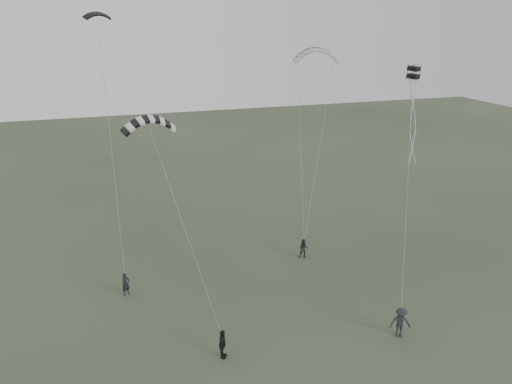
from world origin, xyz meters
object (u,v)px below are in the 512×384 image
object	(u,v)px
flyer_right	(304,249)
kite_striped	(149,119)
flyer_far	(400,322)
kite_dark_small	(97,14)
flyer_left	(126,284)
kite_box	(414,72)
kite_pale_large	(316,50)
flyer_center	(223,344)

from	to	relation	value
flyer_right	kite_striped	world-z (taller)	kite_striped
flyer_far	kite_dark_small	bearing A→B (deg)	152.23
flyer_far	kite_dark_small	size ratio (longest dim) A/B	1.06
flyer_left	kite_striped	xyz separation A→B (m)	(1.82, -3.43, 11.12)
kite_striped	kite_box	world-z (taller)	kite_box
kite_box	kite_pale_large	bearing A→B (deg)	61.13
flyer_center	kite_striped	xyz separation A→B (m)	(-2.49, 4.49, 11.06)
kite_box	flyer_left	bearing A→B (deg)	137.39
kite_dark_small	kite_striped	world-z (taller)	kite_dark_small
kite_box	kite_dark_small	bearing A→B (deg)	120.52
flyer_far	kite_box	distance (m)	14.32
flyer_center	flyer_far	bearing A→B (deg)	-70.05
flyer_right	kite_striped	bearing A→B (deg)	-133.33
kite_dark_small	kite_box	world-z (taller)	kite_dark_small
flyer_right	kite_dark_small	distance (m)	21.16
kite_dark_small	kite_pale_large	bearing A→B (deg)	-8.76
flyer_left	kite_box	xyz separation A→B (m)	(17.19, -3.64, 12.98)
flyer_right	flyer_far	size ratio (longest dim) A/B	0.82
flyer_left	flyer_far	size ratio (longest dim) A/B	0.84
flyer_right	flyer_far	distance (m)	10.58
kite_dark_small	kite_pale_large	distance (m)	17.32
kite_dark_small	kite_box	distance (m)	19.87
kite_striped	flyer_right	bearing A→B (deg)	15.88
flyer_left	flyer_right	xyz separation A→B (m)	(12.82, 1.34, -0.02)
flyer_right	flyer_center	xyz separation A→B (m)	(-8.50, -9.26, 0.08)
flyer_far	kite_striped	world-z (taller)	kite_striped
flyer_left	kite_box	bearing A→B (deg)	-36.93
flyer_left	flyer_right	distance (m)	12.89
kite_pale_large	kite_striped	world-z (taller)	kite_pale_large
kite_pale_large	kite_box	size ratio (longest dim) A/B	5.28
flyer_left	flyer_far	xyz separation A→B (m)	(14.10, -9.16, 0.14)
flyer_left	kite_striped	distance (m)	11.78
kite_pale_large	kite_striped	bearing A→B (deg)	-126.57
kite_dark_small	kite_striped	distance (m)	10.71
kite_dark_small	kite_box	bearing A→B (deg)	-48.86
flyer_right	kite_box	distance (m)	14.59
flyer_left	kite_box	distance (m)	21.84
flyer_far	flyer_right	bearing A→B (deg)	115.94
flyer_right	kite_pale_large	world-z (taller)	kite_pale_large
flyer_center	kite_pale_large	size ratio (longest dim) A/B	0.44
kite_pale_large	kite_dark_small	bearing A→B (deg)	-155.35
flyer_left	kite_dark_small	size ratio (longest dim) A/B	0.89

